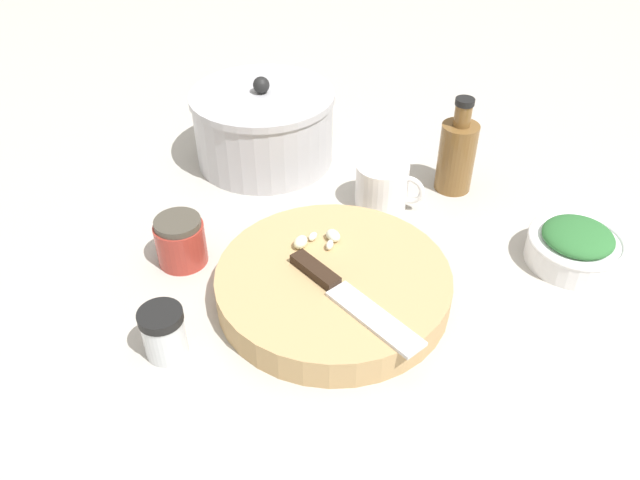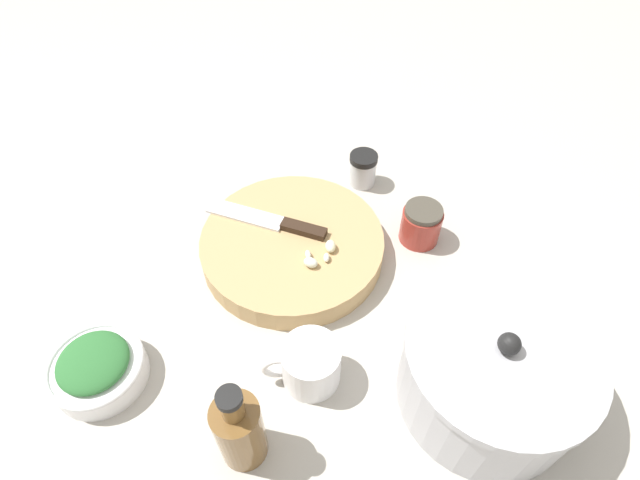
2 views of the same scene
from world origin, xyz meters
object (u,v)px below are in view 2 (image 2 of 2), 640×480
at_px(chef_knife, 273,222).
at_px(stock_pot, 493,373).
at_px(cutting_board, 292,246).
at_px(honey_jar, 421,224).
at_px(herb_bowl, 97,368).
at_px(spice_jar, 363,169).
at_px(oil_bottle, 239,430).
at_px(garlic_cloves, 320,255).
at_px(coffee_mug, 310,364).

bearing_deg(chef_knife, stock_pot, -113.20).
distance_m(cutting_board, honey_jar, 0.23).
xyz_separation_m(chef_knife, herb_bowl, (0.35, -0.07, -0.02)).
bearing_deg(spice_jar, oil_bottle, 10.53).
bearing_deg(garlic_cloves, oil_bottle, 11.08).
relative_size(herb_bowl, spice_jar, 2.00).
bearing_deg(herb_bowl, honey_jar, 148.65).
distance_m(garlic_cloves, honey_jar, 0.20).
height_order(spice_jar, oil_bottle, oil_bottle).
xyz_separation_m(chef_knife, honey_jar, (-0.13, 0.22, -0.01)).
relative_size(garlic_cloves, stock_pot, 0.28).
distance_m(herb_bowl, honey_jar, 0.56).
distance_m(oil_bottle, stock_pot, 0.33).
relative_size(cutting_board, chef_knife, 1.41).
bearing_deg(honey_jar, coffee_mug, -5.60).
relative_size(chef_knife, herb_bowl, 1.63).
xyz_separation_m(herb_bowl, stock_pot, (-0.25, 0.48, 0.04)).
bearing_deg(garlic_cloves, stock_pot, 76.43).
distance_m(cutting_board, garlic_cloves, 0.07).
xyz_separation_m(cutting_board, chef_knife, (-0.01, -0.05, 0.03)).
xyz_separation_m(herb_bowl, spice_jar, (-0.56, 0.14, 0.01)).
xyz_separation_m(chef_knife, garlic_cloves, (0.03, 0.11, 0.00)).
height_order(garlic_cloves, herb_bowl, same).
bearing_deg(stock_pot, herb_bowl, -62.95).
bearing_deg(stock_pot, chef_knife, -103.56).
xyz_separation_m(cutting_board, herb_bowl, (0.33, -0.12, 0.01)).
xyz_separation_m(spice_jar, coffee_mug, (0.41, 0.12, 0.00)).
bearing_deg(honey_jar, herb_bowl, -31.35).
relative_size(chef_knife, oil_bottle, 1.36).
xyz_separation_m(oil_bottle, stock_pot, (-0.23, 0.25, 0.00)).
xyz_separation_m(chef_knife, spice_jar, (-0.21, 0.07, -0.01)).
xyz_separation_m(garlic_cloves, spice_jar, (-0.24, -0.04, -0.02)).
relative_size(herb_bowl, honey_jar, 1.87).
distance_m(herb_bowl, stock_pot, 0.54).
relative_size(spice_jar, stock_pot, 0.27).
relative_size(cutting_board, oil_bottle, 1.93).
relative_size(chef_knife, stock_pot, 0.90).
bearing_deg(herb_bowl, chef_knife, 168.48).
bearing_deg(cutting_board, garlic_cloves, 77.51).
height_order(chef_knife, coffee_mug, coffee_mug).
height_order(garlic_cloves, oil_bottle, oil_bottle).
xyz_separation_m(honey_jar, stock_pot, (0.23, 0.19, 0.03)).
relative_size(spice_jar, coffee_mug, 0.67).
relative_size(cutting_board, honey_jar, 4.31).
bearing_deg(honey_jar, stock_pot, 39.46).
height_order(cutting_board, stock_pot, stock_pot).
height_order(coffee_mug, oil_bottle, oil_bottle).
bearing_deg(herb_bowl, garlic_cloves, 150.81).
bearing_deg(chef_knife, coffee_mug, -145.69).
bearing_deg(garlic_cloves, coffee_mug, 25.41).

